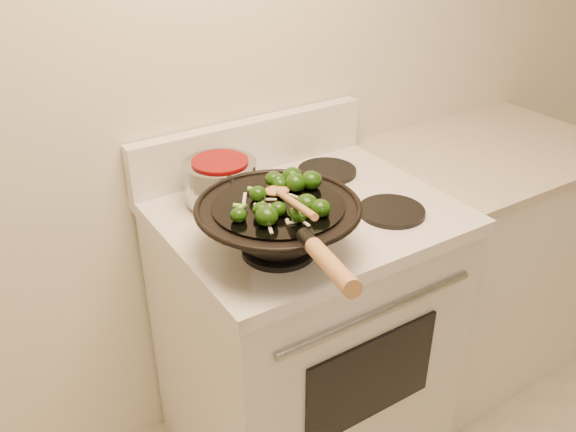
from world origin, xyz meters
TOP-DOWN VIEW (x-y plane):
  - stove at (-0.29, 1.17)m, footprint 0.78×0.67m
  - counter_unit at (0.48, 1.20)m, footprint 0.86×0.62m
  - wok at (-0.47, 1.02)m, footprint 0.40×0.64m
  - stirfry at (-0.45, 1.02)m, footprint 0.27×0.24m
  - wooden_spoon at (-0.47, 0.99)m, footprint 0.11×0.29m
  - saucepan at (-0.47, 1.32)m, footprint 0.20×0.32m

SIDE VIEW (x-z plane):
  - counter_unit at x=0.48m, z-range 0.00..0.91m
  - stove at x=-0.29m, z-range -0.07..1.01m
  - saucepan at x=-0.47m, z-range 0.93..1.05m
  - wok at x=-0.47m, z-range 0.89..1.11m
  - stirfry at x=-0.45m, z-range 1.05..1.09m
  - wooden_spoon at x=-0.47m, z-range 1.04..1.13m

